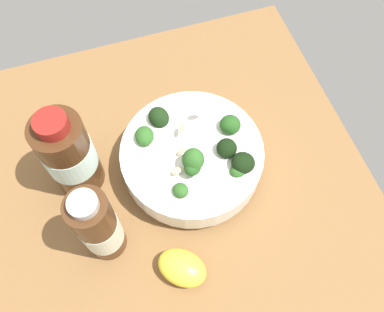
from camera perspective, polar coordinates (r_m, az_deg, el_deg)
ground_plane at (r=69.03cm, az=-2.01°, el=-2.66°), size 60.99×60.99×3.27cm
bowl_of_broccoli at (r=64.32cm, az=0.16°, el=-0.07°), size 22.42×22.42×10.22cm
lemon_wedge at (r=60.53cm, az=-1.40°, el=-15.43°), size 8.75×8.87×3.74cm
bottle_tall at (r=62.28cm, az=-16.91°, el=0.22°), size 7.62×7.62×17.67cm
bottle_short at (r=57.39cm, az=-13.00°, el=-9.70°), size 5.70×5.70×17.15cm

